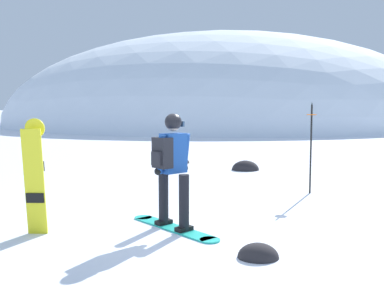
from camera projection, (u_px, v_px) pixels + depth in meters
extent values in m
plane|color=white|center=(194.00, 227.00, 6.52)|extent=(300.00, 300.00, 0.00)
ellipsoid|color=white|center=(223.00, 124.00, 42.94)|extent=(41.38, 37.24, 17.18)
cube|color=#23B7A3|center=(174.00, 228.00, 6.44)|extent=(1.27, 1.33, 0.02)
cylinder|color=#23B7A3|center=(143.00, 218.00, 7.02)|extent=(0.28, 0.28, 0.02)
cylinder|color=#23B7A3|center=(210.00, 240.00, 5.86)|extent=(0.28, 0.28, 0.02)
cube|color=black|center=(164.00, 222.00, 6.62)|extent=(0.28, 0.27, 0.06)
cube|color=black|center=(184.00, 229.00, 6.26)|extent=(0.28, 0.27, 0.06)
cylinder|color=black|center=(164.00, 197.00, 6.58)|extent=(0.15, 0.15, 0.82)
cylinder|color=black|center=(184.00, 203.00, 6.22)|extent=(0.15, 0.15, 0.82)
cube|color=#1E4C9E|center=(173.00, 153.00, 6.34)|extent=(0.41, 0.41, 0.58)
cylinder|color=#1E4C9E|center=(161.00, 154.00, 6.19)|extent=(0.19, 0.20, 0.57)
cylinder|color=#1E4C9E|center=(185.00, 152.00, 6.49)|extent=(0.19, 0.20, 0.57)
sphere|color=black|center=(158.00, 171.00, 6.23)|extent=(0.11, 0.11, 0.11)
sphere|color=black|center=(185.00, 168.00, 6.56)|extent=(0.11, 0.11, 0.11)
cube|color=#232328|center=(162.00, 153.00, 6.21)|extent=(0.32, 0.33, 0.44)
cube|color=#232328|center=(157.00, 159.00, 6.15)|extent=(0.18, 0.19, 0.20)
sphere|color=beige|center=(173.00, 124.00, 6.30)|extent=(0.21, 0.21, 0.21)
sphere|color=black|center=(173.00, 122.00, 6.30)|extent=(0.25, 0.25, 0.25)
cube|color=navy|center=(180.00, 124.00, 6.39)|extent=(0.14, 0.14, 0.08)
cube|color=yellow|center=(34.00, 182.00, 6.06)|extent=(0.28, 0.18, 1.51)
cylinder|color=yellow|center=(35.00, 128.00, 6.07)|extent=(0.28, 0.05, 0.28)
cube|color=black|center=(35.00, 167.00, 6.07)|extent=(0.25, 0.08, 0.15)
cube|color=black|center=(36.00, 197.00, 6.10)|extent=(0.25, 0.08, 0.15)
cylinder|color=black|center=(311.00, 150.00, 8.96)|extent=(0.04, 0.04, 1.82)
cylinder|color=orange|center=(312.00, 115.00, 8.90)|extent=(0.20, 0.20, 0.02)
cone|color=black|center=(312.00, 104.00, 8.88)|extent=(0.04, 0.04, 0.08)
ellipsoid|color=#282628|center=(258.00, 258.00, 5.22)|extent=(0.50, 0.43, 0.35)
ellipsoid|color=#282628|center=(245.00, 170.00, 12.30)|extent=(0.77, 0.66, 0.54)
ellipsoid|color=#383333|center=(181.00, 163.00, 13.77)|extent=(0.55, 0.47, 0.38)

